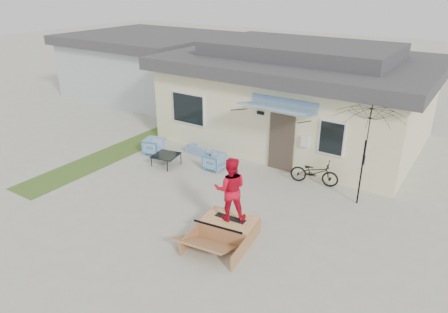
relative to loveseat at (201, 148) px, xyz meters
The scene contains 13 objects.
ground 4.57m from the loveseat, 60.59° to the right, with size 90.00×90.00×0.00m, color #A9A796.
grass_strip 3.57m from the loveseat, 146.25° to the right, with size 1.40×8.00×0.01m, color #3B5A21.
house 4.90m from the loveseat, 60.83° to the left, with size 10.80×8.49×4.10m.
neighbor_house 10.34m from the loveseat, 143.89° to the left, with size 8.60×7.60×3.50m.
loveseat is the anchor object (origin of this frame).
armchair_left 1.89m from the loveseat, 149.06° to the right, with size 0.68×0.64×0.70m, color #22669D.
armchair_right 1.48m from the loveseat, 34.27° to the right, with size 0.67×0.63×0.69m, color #22669D.
coffee_table 1.63m from the loveseat, 106.34° to the right, with size 0.87×0.87×0.43m, color black.
bicycle 4.73m from the loveseat, ahead, with size 0.57×1.63×1.04m, color black.
patio_umbrella 6.54m from the loveseat, ahead, with size 2.55×2.45×2.20m.
skate_ramp 5.68m from the loveseat, 45.64° to the right, with size 1.42×1.89×0.47m, color #9A673C, non-canonical shape.
skateboard 5.65m from the loveseat, 45.35° to the right, with size 0.87×0.22×0.05m, color black.
skater 5.76m from the loveseat, 45.35° to the right, with size 0.86×0.67×1.77m, color red.
Camera 1 is at (6.85, -8.06, 6.44)m, focal length 32.96 mm.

